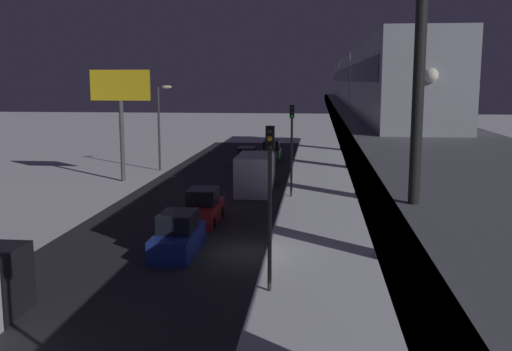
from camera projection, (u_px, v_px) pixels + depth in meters
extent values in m
plane|color=white|center=(246.00, 253.00, 27.88)|extent=(240.00, 240.00, 0.00)
cube|color=#28282D|center=(151.00, 250.00, 28.34)|extent=(11.00, 99.52, 0.01)
cube|color=slate|center=(393.00, 129.00, 26.25)|extent=(5.00, 99.52, 0.80)
cube|color=#38383D|center=(340.00, 128.00, 26.49)|extent=(0.24, 97.53, 0.80)
cylinder|color=slate|center=(346.00, 126.00, 68.64)|extent=(1.40, 1.40, 5.55)
cylinder|color=slate|center=(354.00, 138.00, 54.68)|extent=(1.40, 1.40, 5.55)
cylinder|color=slate|center=(366.00, 158.00, 40.72)|extent=(1.40, 1.40, 5.55)
cylinder|color=slate|center=(391.00, 198.00, 26.76)|extent=(1.40, 1.40, 5.55)
cylinder|color=slate|center=(470.00, 327.00, 12.80)|extent=(1.40, 1.40, 5.55)
cube|color=#999EA8|center=(393.00, 81.00, 26.63)|extent=(2.90, 18.00, 3.40)
cube|color=black|center=(393.00, 72.00, 26.56)|extent=(2.94, 16.20, 0.90)
cube|color=#999EA8|center=(362.00, 81.00, 44.89)|extent=(2.90, 18.00, 3.40)
cube|color=black|center=(363.00, 75.00, 44.83)|extent=(2.94, 16.20, 0.90)
cube|color=#999EA8|center=(350.00, 81.00, 63.16)|extent=(2.90, 18.00, 3.40)
cube|color=black|center=(350.00, 77.00, 63.09)|extent=(2.94, 16.20, 0.90)
sphere|color=white|center=(431.00, 75.00, 17.72)|extent=(0.44, 0.44, 0.44)
cylinder|color=black|center=(418.00, 89.00, 8.05)|extent=(0.16, 0.16, 3.20)
cube|color=#A51E1E|center=(203.00, 213.00, 33.82)|extent=(1.80, 4.48, 1.10)
cube|color=black|center=(203.00, 196.00, 33.67)|extent=(1.58, 2.15, 0.87)
cylinder|color=black|center=(194.00, 211.00, 35.31)|extent=(0.20, 0.64, 0.64)
cylinder|color=black|center=(222.00, 212.00, 35.14)|extent=(0.20, 0.64, 0.64)
cylinder|color=black|center=(183.00, 222.00, 32.58)|extent=(0.20, 0.64, 0.64)
cylinder|color=black|center=(214.00, 223.00, 32.41)|extent=(0.20, 0.64, 0.64)
cube|color=navy|center=(178.00, 242.00, 27.80)|extent=(1.80, 4.62, 1.10)
cube|color=black|center=(178.00, 221.00, 27.64)|extent=(1.58, 2.22, 0.87)
cube|color=#2D6038|center=(271.00, 154.00, 60.72)|extent=(1.80, 4.09, 1.10)
cube|color=black|center=(271.00, 145.00, 60.56)|extent=(1.58, 1.96, 0.87)
cube|color=navy|center=(247.00, 162.00, 54.71)|extent=(1.80, 4.29, 1.10)
cube|color=black|center=(247.00, 152.00, 54.55)|extent=(1.58, 2.06, 0.87)
cube|color=black|center=(260.00, 169.00, 46.22)|extent=(2.30, 2.20, 2.40)
cube|color=silver|center=(254.00, 174.00, 42.46)|extent=(2.40, 5.00, 2.80)
cylinder|color=#2D2D2D|center=(270.00, 222.00, 22.45)|extent=(0.16, 0.16, 5.50)
cube|color=black|center=(270.00, 138.00, 21.94)|extent=(0.32, 0.32, 0.90)
sphere|color=black|center=(270.00, 130.00, 21.71)|extent=(0.20, 0.20, 0.20)
sphere|color=yellow|center=(270.00, 138.00, 21.76)|extent=(0.20, 0.20, 0.20)
sphere|color=black|center=(270.00, 147.00, 21.81)|extent=(0.20, 0.20, 0.20)
cylinder|color=#2D2D2D|center=(292.00, 158.00, 41.10)|extent=(0.16, 0.16, 5.50)
cube|color=black|center=(292.00, 112.00, 40.59)|extent=(0.32, 0.32, 0.90)
sphere|color=black|center=(292.00, 107.00, 40.37)|extent=(0.20, 0.20, 0.20)
sphere|color=black|center=(292.00, 112.00, 40.41)|extent=(0.20, 0.20, 0.20)
sphere|color=#19E53F|center=(292.00, 116.00, 40.46)|extent=(0.20, 0.20, 0.20)
cylinder|color=#4C4C51|center=(122.00, 141.00, 47.31)|extent=(0.36, 0.36, 6.50)
cube|color=yellow|center=(120.00, 85.00, 46.60)|extent=(4.80, 0.30, 2.40)
cylinder|color=#38383D|center=(159.00, 129.00, 52.93)|extent=(0.20, 0.20, 7.50)
ellipsoid|color=#F4E5B2|center=(167.00, 87.00, 52.26)|extent=(0.90, 0.44, 0.30)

